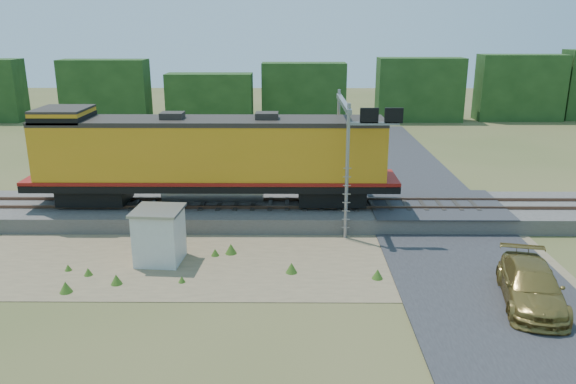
{
  "coord_description": "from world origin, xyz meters",
  "views": [
    {
      "loc": [
        -0.65,
        -22.42,
        10.04
      ],
      "look_at": [
        -0.83,
        3.0,
        2.4
      ],
      "focal_mm": 35.0,
      "sensor_mm": 36.0,
      "label": 1
    }
  ],
  "objects_px": {
    "locomotive": "(206,157)",
    "signal_gantry": "(350,130)",
    "car": "(531,286)",
    "shed": "(159,235)"
  },
  "relations": [
    {
      "from": "car",
      "to": "signal_gantry",
      "type": "bearing_deg",
      "value": 136.37
    },
    {
      "from": "locomotive",
      "to": "shed",
      "type": "bearing_deg",
      "value": -102.88
    },
    {
      "from": "shed",
      "to": "car",
      "type": "bearing_deg",
      "value": -10.18
    },
    {
      "from": "car",
      "to": "locomotive",
      "type": "bearing_deg",
      "value": 156.95
    },
    {
      "from": "shed",
      "to": "signal_gantry",
      "type": "height_order",
      "value": "signal_gantry"
    },
    {
      "from": "locomotive",
      "to": "signal_gantry",
      "type": "height_order",
      "value": "signal_gantry"
    },
    {
      "from": "locomotive",
      "to": "car",
      "type": "height_order",
      "value": "locomotive"
    },
    {
      "from": "signal_gantry",
      "to": "car",
      "type": "height_order",
      "value": "signal_gantry"
    },
    {
      "from": "signal_gantry",
      "to": "car",
      "type": "relative_size",
      "value": 1.31
    },
    {
      "from": "locomotive",
      "to": "car",
      "type": "relative_size",
      "value": 3.84
    }
  ]
}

